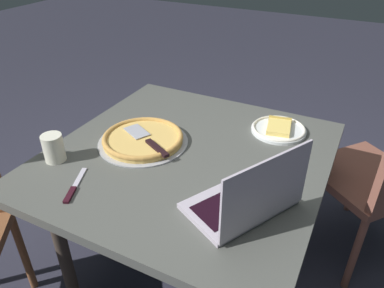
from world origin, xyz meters
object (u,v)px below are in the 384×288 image
laptop (248,199)px  chair_near (384,175)px  drink_cup (53,148)px  pizza_tray (143,139)px  table_knife (74,188)px  dining_table (187,168)px  pizza_plate (279,129)px

laptop → chair_near: (-0.42, -0.72, -0.24)m
drink_cup → chair_near: chair_near is taller
pizza_tray → drink_cup: bearing=48.1°
laptop → drink_cup: 0.77m
laptop → table_knife: laptop is taller
chair_near → drink_cup: bearing=32.8°
dining_table → pizza_tray: 0.23m
laptop → pizza_tray: 0.58m
pizza_plate → table_knife: size_ratio=1.26×
table_knife → chair_near: (-1.01, -0.88, -0.19)m
dining_table → drink_cup: bearing=31.6°
drink_cup → laptop: bearing=-176.1°
laptop → drink_cup: size_ratio=3.71×
dining_table → chair_near: chair_near is taller
dining_table → pizza_plate: bearing=-129.1°
table_knife → chair_near: chair_near is taller
laptop → pizza_tray: (0.54, -0.21, -0.04)m
pizza_tray → drink_cup: size_ratio=3.43×
laptop → pizza_plate: laptop is taller
dining_table → laptop: laptop is taller
pizza_plate → chair_near: bearing=-162.0°
pizza_tray → laptop: bearing=158.6°
chair_near → pizza_plate: bearing=18.0°
dining_table → drink_cup: (0.44, 0.27, 0.13)m
dining_table → laptop: 0.42m
drink_cup → chair_near: size_ratio=0.12×
table_knife → dining_table: bearing=-123.4°
pizza_plate → table_knife: 0.90m
dining_table → pizza_plate: 0.45m
dining_table → chair_near: bearing=-146.5°
dining_table → laptop: size_ratio=2.67×
pizza_tray → table_knife: bearing=82.9°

